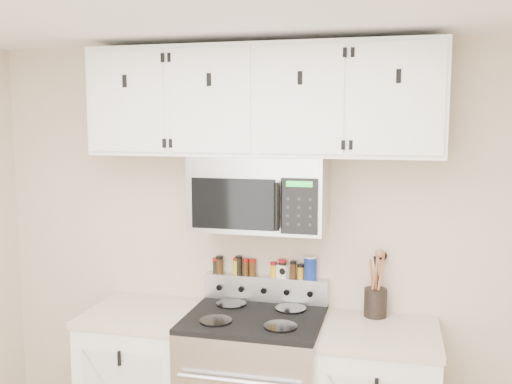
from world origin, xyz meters
TOP-DOWN VIEW (x-y plane):
  - back_wall at (0.00, 1.75)m, footprint 3.50×0.01m
  - base_cabinet_left at (-0.69, 1.45)m, footprint 0.64×0.62m
  - microwave at (0.00, 1.55)m, footprint 0.76×0.44m
  - upper_cabinets at (-0.00, 1.58)m, footprint 2.00×0.35m
  - utensil_crock at (0.66, 1.66)m, footprint 0.13×0.13m
  - kitchen_timer at (0.11, 1.71)m, footprint 0.08×0.08m
  - salt_canister at (0.27, 1.71)m, footprint 0.08×0.08m
  - spice_jar_0 at (-0.32, 1.71)m, footprint 0.04×0.04m
  - spice_jar_1 at (-0.29, 1.71)m, footprint 0.05×0.05m
  - spice_jar_2 at (-0.19, 1.71)m, footprint 0.04×0.04m
  - spice_jar_3 at (-0.17, 1.71)m, footprint 0.04×0.04m
  - spice_jar_4 at (-0.13, 1.71)m, footprint 0.04×0.04m
  - spice_jar_5 at (-0.08, 1.71)m, footprint 0.04×0.04m
  - spice_jar_6 at (0.05, 1.71)m, footprint 0.04×0.04m
  - spice_jar_7 at (0.10, 1.71)m, footprint 0.05×0.05m
  - spice_jar_8 at (0.17, 1.71)m, footprint 0.04×0.04m
  - spice_jar_9 at (0.21, 1.71)m, footprint 0.04×0.04m

SIDE VIEW (x-z plane):
  - base_cabinet_left at x=-0.69m, z-range 0.00..0.92m
  - utensil_crock at x=0.66m, z-range 0.83..1.21m
  - kitchen_timer at x=0.11m, z-range 1.10..1.18m
  - spice_jar_9 at x=0.21m, z-range 1.10..1.19m
  - spice_jar_6 at x=0.05m, z-range 1.10..1.19m
  - spice_jar_0 at x=-0.32m, z-range 1.10..1.20m
  - spice_jar_5 at x=-0.08m, z-range 1.10..1.20m
  - spice_jar_4 at x=-0.13m, z-range 1.10..1.20m
  - spice_jar_2 at x=-0.19m, z-range 1.10..1.20m
  - spice_jar_8 at x=0.17m, z-range 1.10..1.21m
  - spice_jar_1 at x=-0.29m, z-range 1.10..1.21m
  - spice_jar_7 at x=0.10m, z-range 1.10..1.21m
  - spice_jar_3 at x=-0.17m, z-range 1.10..1.22m
  - salt_canister at x=0.27m, z-range 1.10..1.24m
  - back_wall at x=0.00m, z-range 0.00..2.50m
  - microwave at x=0.00m, z-range 1.42..1.84m
  - upper_cabinets at x=0.00m, z-range 1.84..2.46m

